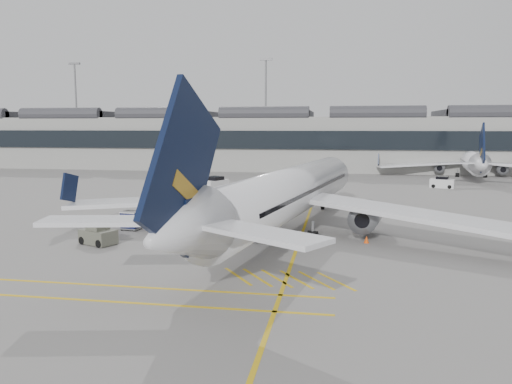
% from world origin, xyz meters
% --- Properties ---
extents(ground, '(220.00, 220.00, 0.00)m').
position_xyz_m(ground, '(0.00, 0.00, 0.00)').
color(ground, gray).
rests_on(ground, ground).
extents(terminal, '(200.00, 20.45, 12.40)m').
position_xyz_m(terminal, '(0.00, 71.93, 6.14)').
color(terminal, '#9E9E99').
rests_on(terminal, ground).
extents(light_masts, '(113.00, 0.60, 25.45)m').
position_xyz_m(light_masts, '(-1.67, 86.00, 14.49)').
color(light_masts, slate).
rests_on(light_masts, ground).
extents(apron_markings, '(0.25, 60.00, 0.01)m').
position_xyz_m(apron_markings, '(10.00, 10.00, 0.01)').
color(apron_markings, gold).
rests_on(apron_markings, ground).
extents(airliner_main, '(39.79, 43.87, 11.78)m').
position_xyz_m(airliner_main, '(8.71, 5.62, 3.46)').
color(airliner_main, silver).
rests_on(airliner_main, ground).
extents(airliner_far, '(33.34, 36.66, 9.78)m').
position_xyz_m(airliner_far, '(36.93, 60.43, 2.87)').
color(airliner_far, silver).
rests_on(airliner_far, ground).
extents(belt_loader, '(4.10, 1.51, 1.67)m').
position_xyz_m(belt_loader, '(4.97, 9.49, 0.49)').
color(belt_loader, beige).
rests_on(belt_loader, ground).
extents(baggage_cart_a, '(2.10, 1.95, 1.78)m').
position_xyz_m(baggage_cart_a, '(4.04, 2.66, 0.95)').
color(baggage_cart_a, gray).
rests_on(baggage_cart_a, ground).
extents(baggage_cart_b, '(1.90, 1.74, 1.62)m').
position_xyz_m(baggage_cart_b, '(-0.68, 7.12, 0.87)').
color(baggage_cart_b, gray).
rests_on(baggage_cart_b, ground).
extents(baggage_cart_c, '(1.79, 1.56, 1.69)m').
position_xyz_m(baggage_cart_c, '(-5.22, 5.07, 0.91)').
color(baggage_cart_c, gray).
rests_on(baggage_cart_c, ground).
extents(baggage_cart_d, '(1.91, 1.63, 1.88)m').
position_xyz_m(baggage_cart_d, '(-1.32, 8.42, 1.00)').
color(baggage_cart_d, gray).
rests_on(baggage_cart_d, ground).
extents(ramp_agent_a, '(0.71, 0.78, 1.79)m').
position_xyz_m(ramp_agent_a, '(4.55, 9.79, 0.89)').
color(ramp_agent_a, '#FE4B0D').
rests_on(ramp_agent_a, ground).
extents(ramp_agent_b, '(1.10, 1.02, 1.80)m').
position_xyz_m(ramp_agent_b, '(5.12, 6.94, 0.90)').
color(ramp_agent_b, '#FF530D').
rests_on(ramp_agent_b, ground).
extents(pushback_tug, '(3.22, 2.66, 1.56)m').
position_xyz_m(pushback_tug, '(-5.54, -0.50, 0.69)').
color(pushback_tug, '#5A5B4D').
rests_on(pushback_tug, ground).
extents(safety_cone_nose, '(0.37, 0.37, 0.51)m').
position_xyz_m(safety_cone_nose, '(7.64, 20.76, 0.26)').
color(safety_cone_nose, '#F24C0A').
rests_on(safety_cone_nose, ground).
extents(safety_cone_engine, '(0.41, 0.41, 0.56)m').
position_xyz_m(safety_cone_engine, '(15.31, 3.40, 0.28)').
color(safety_cone_engine, '#F24C0A').
rests_on(safety_cone_engine, ground).
extents(service_van_left, '(3.80, 2.96, 1.75)m').
position_xyz_m(service_van_left, '(-9.52, 39.10, 0.78)').
color(service_van_left, silver).
rests_on(service_van_left, ground).
extents(service_van_mid, '(3.63, 4.54, 2.08)m').
position_xyz_m(service_van_mid, '(-4.47, 32.52, 0.93)').
color(service_van_mid, silver).
rests_on(service_van_mid, ground).
extents(service_van_right, '(3.78, 2.66, 1.76)m').
position_xyz_m(service_van_right, '(28.37, 41.65, 0.79)').
color(service_van_right, silver).
rests_on(service_van_right, ground).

